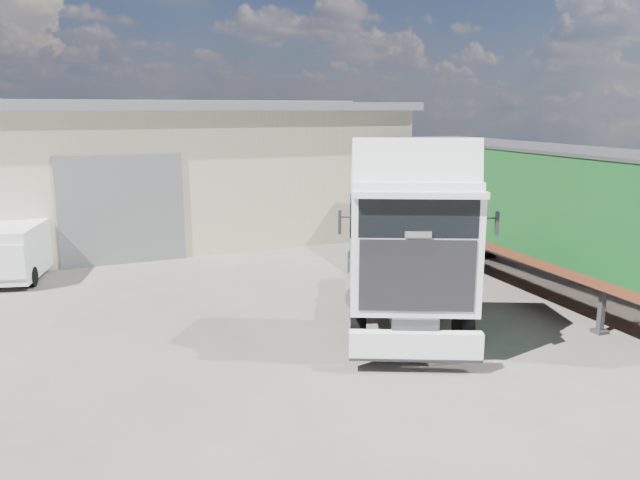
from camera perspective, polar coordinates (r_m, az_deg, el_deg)
name	(u,v)px	position (r m, az deg, el deg)	size (l,w,h in m)	color
ground	(287,364)	(12.90, -3.04, -11.24)	(120.00, 120.00, 0.00)	#2B2923
brick_boundary_wall	(529,218)	(23.49, 18.57, 1.94)	(0.35, 26.00, 2.50)	maroon
tractor_unit	(407,253)	(14.11, 7.94, -1.17)	(5.19, 7.05, 4.52)	black
box_trailer	(529,201)	(18.83, 18.55, 3.39)	(3.42, 12.37, 4.06)	#2D2D30
panel_van	(17,249)	(21.20, -26.00, -0.71)	(2.73, 4.44, 1.69)	black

